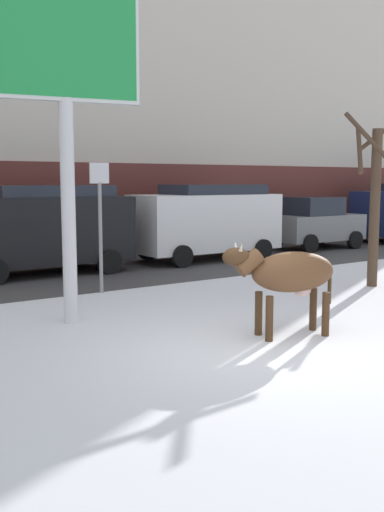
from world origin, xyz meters
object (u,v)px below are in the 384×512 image
Objects in this scene: pedestrian_by_cars at (20,234)px; car_black_van at (42,227)px; car_grey_hatchback at (315,223)px; car_white_van at (206,220)px; cow_brown at (289,274)px; billboard at (65,66)px; street_sign at (100,217)px; bare_tree_right_lot at (375,196)px.

car_black_van is at bearing -94.71° from pedestrian_by_cars.
car_white_van is at bearing -177.24° from car_grey_hatchback.
car_white_van is (4.22, 8.04, 0.25)m from cow_brown.
billboard is at bearing 131.74° from cow_brown.
billboard reaches higher than pedestrian_by_cars.
street_sign is at bearing 53.20° from billboard.
car_white_van is 5.95m from street_sign.
car_black_van is (1.50, 5.39, -3.07)m from billboard.
car_grey_hatchback is 1.24× the size of street_sign.
bare_tree_right_lot is 1.41× the size of street_sign.
cow_brown is 0.55× the size of car_grey_hatchback.
billboard is at bearing -102.33° from pedestrian_by_cars.
bare_tree_right_lot reaches higher than cow_brown.
car_black_van is at bearing 96.83° from cow_brown.
cow_brown is 0.42× the size of car_black_van.
street_sign is (1.63, 2.17, -2.64)m from billboard.
pedestrian_by_cars is at bearing 77.67° from billboard.
billboard is 1.21× the size of car_white_van.
bare_tree_right_lot reaches higher than street_sign.
car_white_van is 5.98m from bare_tree_right_lot.
cow_brown is 9.08m from car_white_van.
car_grey_hatchback is 10.25m from pedestrian_by_cars.
car_white_van is at bearing -26.13° from pedestrian_by_cars.
car_black_van is 5.20m from car_white_van.
billboard is 3.21× the size of pedestrian_by_cars.
street_sign is at bearing 99.71° from cow_brown.
bare_tree_right_lot reaches higher than car_white_van.
car_grey_hatchback reaches higher than pedestrian_by_cars.
cow_brown is 1.12× the size of pedestrian_by_cars.
billboard is 3.79m from street_sign.
car_black_van is 1.31× the size of car_grey_hatchback.
cow_brown is 12.39m from car_grey_hatchback.
car_grey_hatchback reaches higher than cow_brown.
street_sign reaches higher than car_grey_hatchback.
pedestrian_by_cars is at bearing 94.28° from cow_brown.
street_sign is at bearing -87.66° from car_black_van.
billboard reaches higher than car_white_van.
billboard reaches higher than bare_tree_right_lot.
cow_brown is 0.69× the size of street_sign.
pedestrian_by_cars is at bearing 153.87° from car_white_van.
cow_brown is at bearing -85.72° from pedestrian_by_cars.
car_white_van is 1.31× the size of car_grey_hatchback.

